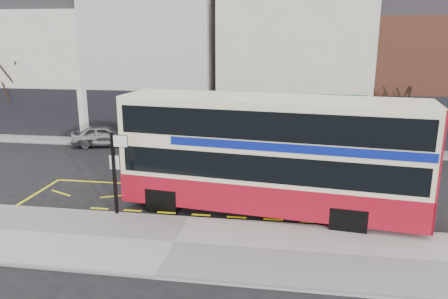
% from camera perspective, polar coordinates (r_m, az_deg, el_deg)
% --- Properties ---
extents(ground, '(120.00, 120.00, 0.00)m').
position_cam_1_polar(ground, '(16.22, -4.33, -8.78)').
color(ground, black).
rests_on(ground, ground).
extents(pavement, '(40.00, 4.00, 0.15)m').
position_cam_1_polar(pavement, '(14.17, -6.50, -12.13)').
color(pavement, '#A5A29C').
rests_on(pavement, ground).
extents(kerb, '(40.00, 0.15, 0.15)m').
position_cam_1_polar(kerb, '(15.86, -4.65, -9.06)').
color(kerb, gray).
rests_on(kerb, ground).
extents(far_pavement, '(50.00, 3.00, 0.15)m').
position_cam_1_polar(far_pavement, '(26.49, 1.08, 0.73)').
color(far_pavement, '#A5A29C').
rests_on(far_pavement, ground).
extents(road_markings, '(14.00, 3.40, 0.01)m').
position_cam_1_polar(road_markings, '(17.66, -3.15, -6.74)').
color(road_markings, '#FFF70D').
rests_on(road_markings, ground).
extents(terrace_far_left, '(8.00, 8.01, 10.80)m').
position_cam_1_polar(terrace_far_left, '(34.06, -21.43, 10.92)').
color(terrace_far_left, white).
rests_on(terrace_far_left, ground).
extents(terrace_left, '(8.00, 8.01, 11.80)m').
position_cam_1_polar(terrace_left, '(30.83, -8.24, 12.40)').
color(terrace_left, beige).
rests_on(terrace_left, ground).
extents(terrace_green_shop, '(9.00, 8.01, 11.30)m').
position_cam_1_polar(terrace_green_shop, '(29.50, 9.12, 11.79)').
color(terrace_green_shop, white).
rests_on(terrace_green_shop, ground).
extents(terrace_right, '(9.00, 8.01, 10.30)m').
position_cam_1_polar(terrace_right, '(30.86, 26.27, 9.69)').
color(terrace_right, brown).
rests_on(terrace_right, ground).
extents(double_decker_bus, '(11.11, 3.83, 4.35)m').
position_cam_1_polar(double_decker_bus, '(15.90, 6.21, -0.59)').
color(double_decker_bus, '#F9F0BD').
rests_on(double_decker_bus, ground).
extents(bus_stop_post, '(0.75, 0.13, 3.02)m').
position_cam_1_polar(bus_stop_post, '(15.99, -13.98, -2.05)').
color(bus_stop_post, black).
rests_on(bus_stop_post, pavement).
extents(car_silver, '(4.00, 2.51, 1.27)m').
position_cam_1_polar(car_silver, '(27.21, -15.41, 1.78)').
color(car_silver, '#A0A0A5').
rests_on(car_silver, ground).
extents(car_grey, '(4.45, 2.49, 1.39)m').
position_cam_1_polar(car_grey, '(24.10, -1.30, 0.84)').
color(car_grey, '#38393F').
rests_on(car_grey, ground).
extents(car_white, '(4.52, 2.92, 1.22)m').
position_cam_1_polar(car_white, '(24.69, 15.64, 0.42)').
color(car_white, white).
rests_on(car_white, ground).
extents(street_tree_left, '(2.90, 2.90, 6.25)m').
position_cam_1_polar(street_tree_left, '(31.82, -25.91, 9.27)').
color(street_tree_left, black).
rests_on(street_tree_left, ground).
extents(street_tree_right, '(2.24, 2.24, 4.84)m').
position_cam_1_polar(street_tree_right, '(25.98, 21.62, 6.66)').
color(street_tree_right, black).
rests_on(street_tree_right, ground).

